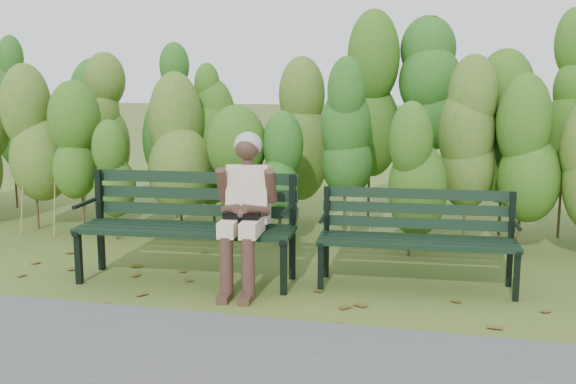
# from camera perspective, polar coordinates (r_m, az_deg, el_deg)

# --- Properties ---
(ground) EXTENTS (80.00, 80.00, 0.00)m
(ground) POSITION_cam_1_polar(r_m,az_deg,el_deg) (6.02, -0.79, -7.60)
(ground) COLOR #445A29
(hedge_band) EXTENTS (11.04, 1.67, 2.42)m
(hedge_band) POSITION_cam_1_polar(r_m,az_deg,el_deg) (7.59, 2.71, 5.64)
(hedge_band) COLOR #47381E
(hedge_band) RESTS_ON ground
(leaf_litter) EXTENTS (5.64, 2.24, 0.01)m
(leaf_litter) POSITION_cam_1_polar(r_m,az_deg,el_deg) (5.91, -0.03, -7.90)
(leaf_litter) COLOR brown
(leaf_litter) RESTS_ON ground
(bench_left) EXTENTS (1.94, 0.76, 0.95)m
(bench_left) POSITION_cam_1_polar(r_m,az_deg,el_deg) (6.06, -8.35, -2.12)
(bench_left) COLOR black
(bench_left) RESTS_ON ground
(bench_right) EXTENTS (1.69, 0.64, 0.83)m
(bench_right) POSITION_cam_1_polar(r_m,az_deg,el_deg) (5.90, 10.86, -3.20)
(bench_right) COLOR black
(bench_right) RESTS_ON ground
(seated_woman) EXTENTS (0.53, 0.77, 1.33)m
(seated_woman) POSITION_cam_1_polar(r_m,az_deg,el_deg) (5.69, -3.65, -0.77)
(seated_woman) COLOR beige
(seated_woman) RESTS_ON ground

